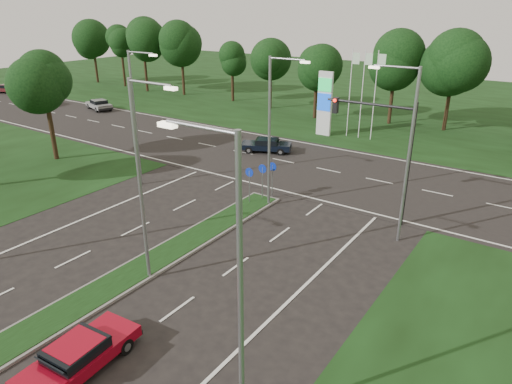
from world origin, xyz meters
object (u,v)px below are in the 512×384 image
Objects in this scene: far_car_b at (42,100)px; navy_sedan at (266,145)px; far_car_a at (99,104)px; far_car_c at (43,93)px; far_car_d at (7,88)px; red_sedan at (79,355)px.

navy_sedan is at bearing -95.49° from far_car_b.
far_car_a is at bearing -79.11° from far_car_b.
navy_sedan is at bearing -81.03° from far_car_c.
navy_sedan is 1.09× the size of far_car_b.
navy_sedan is 1.02× the size of far_car_c.
far_car_d reaches higher than far_car_b.
far_car_c reaches higher than navy_sedan.
navy_sedan is at bearing -115.05° from far_car_d.
far_car_c is at bearing 103.69° from far_car_a.
navy_sedan is 1.00× the size of far_car_a.
far_car_a is 12.96m from far_car_c.
far_car_c is (-12.93, 0.82, -0.01)m from far_car_a.
far_car_a is (-25.85, 2.89, 0.02)m from navy_sedan.
red_sedan is 61.13m from far_car_d.
red_sedan is at bearing 174.82° from navy_sedan.
navy_sedan is at bearing -79.06° from far_car_a.
far_car_c is (-38.78, 3.72, 0.02)m from navy_sedan.
red_sedan is 26.06m from navy_sedan.
far_car_a is 0.99× the size of far_car_d.
far_car_d is at bearing 111.80° from far_car_c.
red_sedan is 1.04× the size of far_car_b.
far_car_b is at bearing -121.55° from far_car_d.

